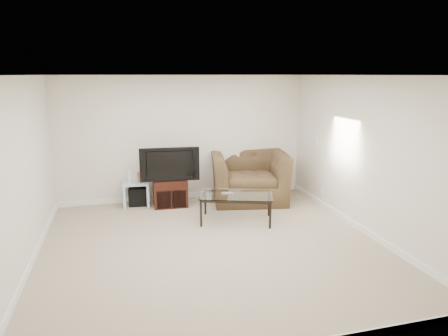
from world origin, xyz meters
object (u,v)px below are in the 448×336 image
object	(u,v)px
tv_stand	(170,192)
side_table	(137,193)
television	(169,163)
recliner	(249,168)
subwoofer	(138,196)
coffee_table	(236,208)

from	to	relation	value
tv_stand	side_table	world-z (taller)	tv_stand
television	side_table	world-z (taller)	television
side_table	recliner	size ratio (longest dim) A/B	0.33
tv_stand	recliner	world-z (taller)	recliner
television	subwoofer	bearing A→B (deg)	159.73
side_table	subwoofer	world-z (taller)	side_table
television	subwoofer	distance (m)	0.95
tv_stand	coffee_table	size ratio (longest dim) A/B	0.52
subwoofer	coffee_table	size ratio (longest dim) A/B	0.29
tv_stand	coffee_table	distance (m)	1.52
television	coffee_table	world-z (taller)	television
television	recliner	world-z (taller)	recliner
subwoofer	coffee_table	bearing A→B (deg)	-40.80
television	subwoofer	world-z (taller)	television
television	coffee_table	bearing A→B (deg)	-43.51
coffee_table	tv_stand	bearing A→B (deg)	131.45
television	subwoofer	xyz separation A→B (m)	(-0.60, 0.27, -0.69)
subwoofer	recliner	distance (m)	2.27
subwoofer	recliner	bearing A→B (deg)	-6.86
tv_stand	coffee_table	xyz separation A→B (m)	(1.00, -1.14, -0.03)
subwoofer	coffee_table	world-z (taller)	coffee_table
subwoofer	recliner	xyz separation A→B (m)	(2.20, -0.27, 0.49)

